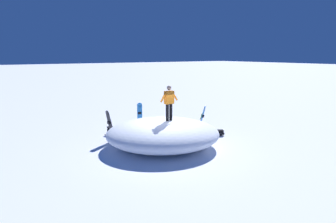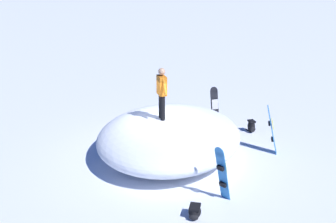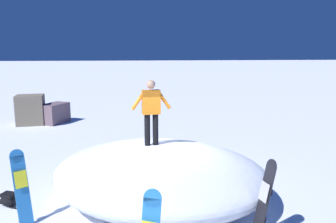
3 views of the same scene
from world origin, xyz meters
name	(u,v)px [view 3 (image 3 of 3)]	position (x,y,z in m)	size (l,w,h in m)	color
ground	(163,193)	(0.00, 0.00, 0.00)	(240.00, 240.00, 0.00)	white
snow_mound	(160,174)	(-0.11, -0.34, 0.65)	(5.18, 4.41, 1.31)	white
snowboarder_standing	(151,109)	(-0.28, -0.07, 2.21)	(0.98, 0.25, 1.58)	black
snowboard_secondary_upright	(264,200)	(1.63, -2.38, 0.83)	(0.38, 0.35, 1.61)	black
snowboard_tertiary_upright	(21,186)	(-3.06, -1.08, 0.81)	(0.46, 0.49, 1.57)	#2672BF
backpack_far	(9,199)	(-3.64, -0.23, 0.16)	(0.62, 0.45, 0.32)	black
rock_outcrop	(40,111)	(-5.09, 8.92, 0.64)	(2.49, 1.62, 1.45)	#69545D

